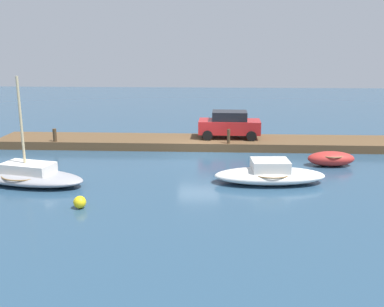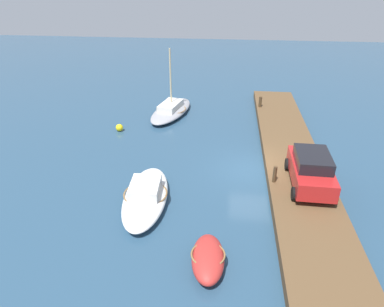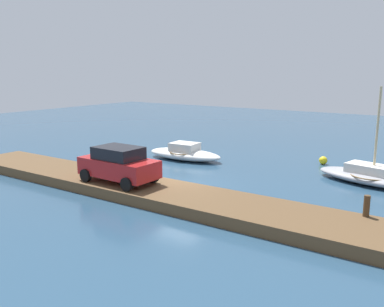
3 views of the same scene
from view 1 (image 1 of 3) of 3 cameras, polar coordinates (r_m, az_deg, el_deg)
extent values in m
plane|color=navy|center=(26.55, 0.92, -0.15)|extent=(84.00, 84.00, 0.00)
cube|color=brown|center=(28.69, 1.08, 1.46)|extent=(26.29, 3.23, 0.52)
ellipsoid|color=white|center=(21.44, 10.04, -2.85)|extent=(5.42, 2.37, 0.72)
torus|color=olive|center=(21.38, 10.06, -2.35)|extent=(2.25, 2.25, 0.07)
cube|color=silver|center=(21.30, 10.11, -1.57)|extent=(1.84, 1.49, 0.57)
ellipsoid|color=#939399|center=(22.50, -20.60, -2.87)|extent=(6.26, 3.55, 0.62)
torus|color=olive|center=(22.46, -20.64, -2.45)|extent=(2.79, 2.79, 0.07)
cube|color=silver|center=(22.32, -20.48, -1.80)|extent=(2.63, 1.78, 0.51)
cylinder|color=#C6B284|center=(21.98, -21.26, 3.36)|extent=(0.12, 0.12, 4.59)
ellipsoid|color=#B72D28|center=(25.23, 17.57, -0.64)|extent=(2.63, 1.41, 0.80)
torus|color=olive|center=(25.18, 17.61, -0.16)|extent=(1.40, 1.40, 0.07)
cylinder|color=#47331E|center=(27.21, 4.77, 2.24)|extent=(0.19, 0.19, 0.89)
cylinder|color=#47331E|center=(28.99, -17.38, 2.29)|extent=(0.23, 0.23, 0.81)
cube|color=#B21E1E|center=(28.81, 4.87, 3.50)|extent=(4.01, 1.89, 0.85)
cube|color=black|center=(28.69, 4.90, 4.91)|extent=(2.26, 1.63, 0.58)
cylinder|color=black|center=(28.02, 2.02, 2.36)|extent=(0.64, 0.23, 0.64)
cylinder|color=black|center=(29.79, 2.16, 3.06)|extent=(0.64, 0.23, 0.64)
cylinder|color=black|center=(28.06, 7.71, 2.26)|extent=(0.64, 0.23, 0.64)
cylinder|color=black|center=(29.82, 7.51, 2.96)|extent=(0.64, 0.23, 0.64)
sphere|color=yellow|center=(18.53, -14.35, -6.13)|extent=(0.52, 0.52, 0.52)
camera|label=2|loc=(29.07, 38.36, 18.13)|focal=31.95mm
camera|label=3|loc=(44.29, -14.31, 12.83)|focal=38.51mm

